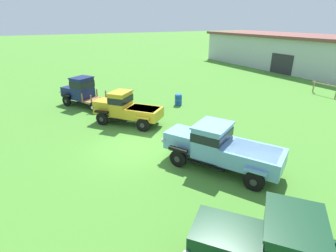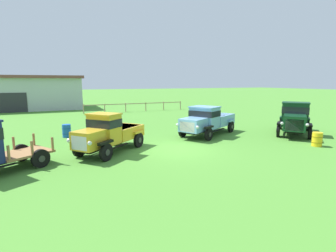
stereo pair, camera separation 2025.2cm
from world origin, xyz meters
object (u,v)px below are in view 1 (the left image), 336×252
vintage_truck_foreground_near (82,91)px  oil_drum_near_fence (178,100)px  vintage_truck_midrow_center (220,146)px  farm_shed (283,51)px  vintage_truck_second_in_line (126,108)px

vintage_truck_foreground_near → oil_drum_near_fence: size_ratio=5.44×
vintage_truck_foreground_near → vintage_truck_midrow_center: bearing=15.7°
vintage_truck_foreground_near → oil_drum_near_fence: bearing=62.0°
farm_shed → oil_drum_near_fence: farm_shed is taller
farm_shed → oil_drum_near_fence: (8.65, -22.37, -1.85)m
vintage_truck_second_in_line → vintage_truck_midrow_center: size_ratio=0.79×
vintage_truck_foreground_near → vintage_truck_midrow_center: (12.76, 3.58, -0.11)m
farm_shed → vintage_truck_second_in_line: (10.50, -27.45, -1.21)m
oil_drum_near_fence → farm_shed: bearing=111.2°
vintage_truck_second_in_line → vintage_truck_midrow_center: bearing=14.6°
vintage_truck_second_in_line → vintage_truck_midrow_center: (7.32, 1.90, -0.00)m
farm_shed → vintage_truck_foreground_near: bearing=-80.1°
farm_shed → oil_drum_near_fence: 24.05m
farm_shed → vintage_truck_midrow_center: size_ratio=4.28×
vintage_truck_second_in_line → vintage_truck_midrow_center: vintage_truck_second_in_line is taller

